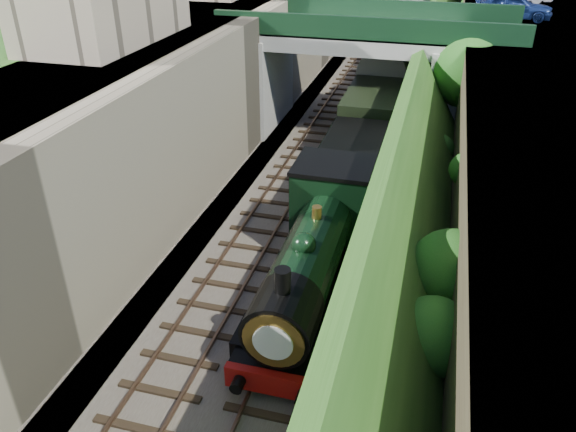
{
  "coord_description": "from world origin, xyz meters",
  "views": [
    {
      "loc": [
        4.48,
        -7.97,
        12.33
      ],
      "look_at": [
        0.0,
        8.44,
        2.72
      ],
      "focal_mm": 35.0,
      "sensor_mm": 36.0,
      "label": 1
    }
  ],
  "objects_px": {
    "locomotive": "(315,256)",
    "road_bridge": "(376,67)",
    "tree": "(470,74)",
    "car_blue": "(513,6)",
    "tender": "(351,174)"
  },
  "relations": [
    {
      "from": "tree",
      "to": "tender",
      "type": "bearing_deg",
      "value": -124.77
    },
    {
      "from": "tree",
      "to": "locomotive",
      "type": "relative_size",
      "value": 0.65
    },
    {
      "from": "road_bridge",
      "to": "tender",
      "type": "height_order",
      "value": "road_bridge"
    },
    {
      "from": "car_blue",
      "to": "tender",
      "type": "distance_m",
      "value": 16.03
    },
    {
      "from": "car_blue",
      "to": "tender",
      "type": "xyz_separation_m",
      "value": [
        -6.83,
        -13.47,
        -5.37
      ]
    },
    {
      "from": "tree",
      "to": "road_bridge",
      "type": "bearing_deg",
      "value": 154.09
    },
    {
      "from": "tree",
      "to": "locomotive",
      "type": "xyz_separation_m",
      "value": [
        -4.71,
        -14.15,
        -2.75
      ]
    },
    {
      "from": "road_bridge",
      "to": "tree",
      "type": "bearing_deg",
      "value": -25.91
    },
    {
      "from": "tree",
      "to": "car_blue",
      "type": "height_order",
      "value": "car_blue"
    },
    {
      "from": "road_bridge",
      "to": "locomotive",
      "type": "bearing_deg",
      "value": -89.12
    },
    {
      "from": "road_bridge",
      "to": "tree",
      "type": "xyz_separation_m",
      "value": [
        4.97,
        -2.41,
        0.57
      ]
    },
    {
      "from": "road_bridge",
      "to": "car_blue",
      "type": "bearing_deg",
      "value": 31.09
    },
    {
      "from": "locomotive",
      "to": "tree",
      "type": "bearing_deg",
      "value": 71.58
    },
    {
      "from": "locomotive",
      "to": "road_bridge",
      "type": "bearing_deg",
      "value": 90.88
    },
    {
      "from": "tree",
      "to": "locomotive",
      "type": "bearing_deg",
      "value": -108.42
    }
  ]
}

